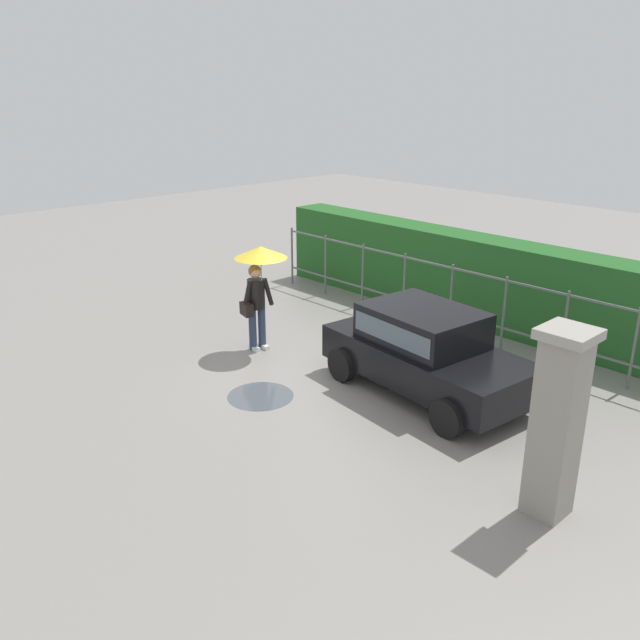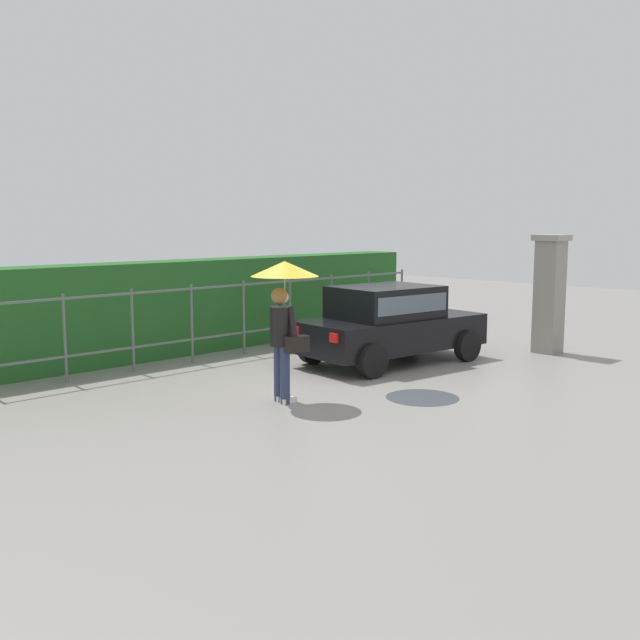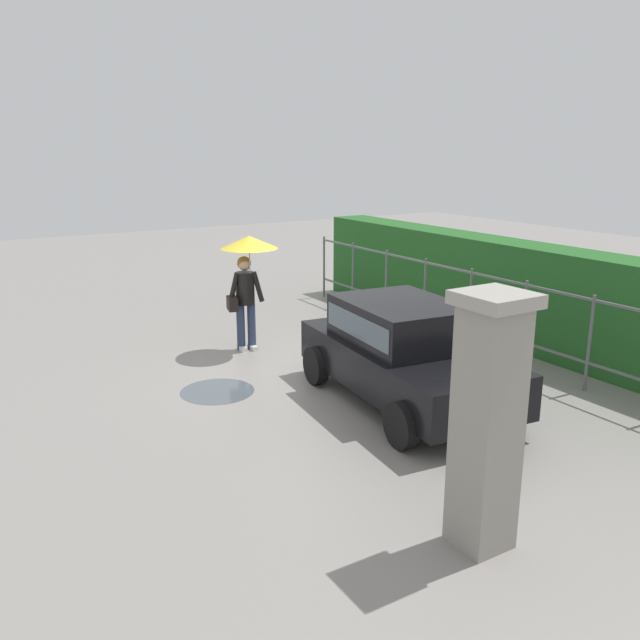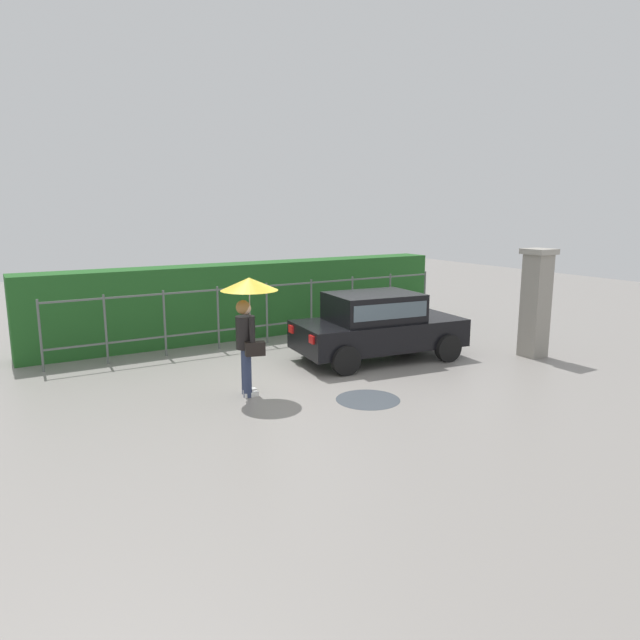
# 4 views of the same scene
# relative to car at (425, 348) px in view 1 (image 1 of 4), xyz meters

# --- Properties ---
(ground_plane) EXTENTS (40.00, 40.00, 0.00)m
(ground_plane) POSITION_rel_car_xyz_m (-1.68, -0.46, -0.80)
(ground_plane) COLOR gray
(car) EXTENTS (3.88, 2.18, 1.48)m
(car) POSITION_rel_car_xyz_m (0.00, 0.00, 0.00)
(car) COLOR black
(car) RESTS_ON ground
(pedestrian) EXTENTS (1.01, 1.01, 2.10)m
(pedestrian) POSITION_rel_car_xyz_m (-3.42, -0.84, 0.78)
(pedestrian) COLOR #2D3856
(pedestrian) RESTS_ON ground
(gate_pillar) EXTENTS (0.60, 0.60, 2.42)m
(gate_pillar) POSITION_rel_car_xyz_m (3.18, -1.60, 0.44)
(gate_pillar) COLOR gray
(gate_pillar) RESTS_ON ground
(fence_section) EXTENTS (10.17, 0.05, 1.50)m
(fence_section) POSITION_rel_car_xyz_m (-1.40, 2.65, 0.02)
(fence_section) COLOR #59605B
(fence_section) RESTS_ON ground
(hedge_row) EXTENTS (11.12, 0.90, 1.90)m
(hedge_row) POSITION_rel_car_xyz_m (-1.40, 3.70, 0.15)
(hedge_row) COLOR #235B23
(hedge_row) RESTS_ON ground
(puddle_near) EXTENTS (1.13, 1.13, 0.00)m
(puddle_near) POSITION_rel_car_xyz_m (-1.77, -2.17, -0.80)
(puddle_near) COLOR #4C545B
(puddle_near) RESTS_ON ground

